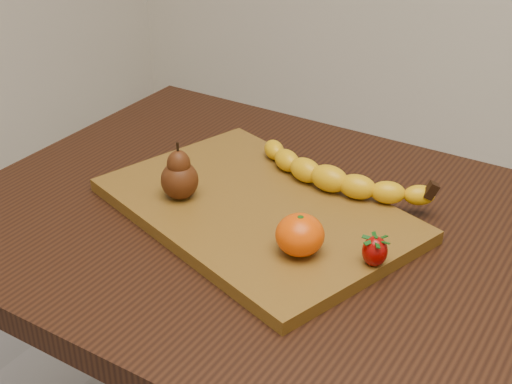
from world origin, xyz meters
The scene contains 6 objects.
table centered at (0.00, 0.00, 0.66)m, with size 1.00×0.70×0.76m.
cutting_board centered at (-0.06, 0.00, 0.77)m, with size 0.45×0.30×0.02m, color brown.
banana centered at (0.01, 0.09, 0.80)m, with size 0.26×0.07×0.04m, color #E6AF0A, non-canonical shape.
pear centered at (-0.17, -0.04, 0.82)m, with size 0.06×0.06×0.09m, color #47200B, non-canonical shape.
mandarin centered at (0.05, -0.08, 0.81)m, with size 0.06×0.06×0.06m, color #E14802.
strawberry centered at (0.15, -0.05, 0.80)m, with size 0.03×0.03×0.04m, color #8C0503, non-canonical shape.
Camera 1 is at (0.42, -0.77, 1.31)m, focal length 50.00 mm.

